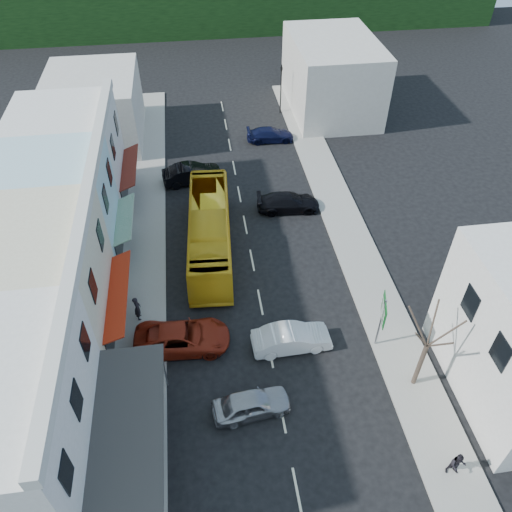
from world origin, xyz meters
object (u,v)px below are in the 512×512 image
at_px(bus, 210,232).
at_px(pedestrian_left, 137,308).
at_px(direction_sign, 380,324).
at_px(traffic_signal, 281,90).
at_px(car_red, 182,338).
at_px(street_tree, 427,346).
at_px(pedestrian_right, 458,464).
at_px(car_silver, 252,404).
at_px(car_white, 291,339).

bearing_deg(bus, pedestrian_left, -125.48).
bearing_deg(direction_sign, traffic_signal, 106.04).
xyz_separation_m(car_red, traffic_signal, (10.80, 28.57, 1.79)).
bearing_deg(bus, street_tree, -47.64).
xyz_separation_m(street_tree, traffic_signal, (-1.69, 32.93, -0.88)).
bearing_deg(pedestrian_left, pedestrian_right, -136.20).
height_order(pedestrian_right, street_tree, street_tree).
xyz_separation_m(bus, pedestrian_left, (-4.86, -5.99, -0.55)).
bearing_deg(pedestrian_right, pedestrian_left, 152.92).
bearing_deg(street_tree, bus, 128.78).
relative_size(car_silver, traffic_signal, 0.88).
xyz_separation_m(bus, pedestrian_right, (10.29, -17.81, -0.55)).
distance_m(car_silver, car_red, 5.90).
bearing_deg(traffic_signal, car_white, 60.55).
xyz_separation_m(bus, car_red, (-2.24, -8.40, -0.85)).
relative_size(street_tree, traffic_signal, 1.36).
xyz_separation_m(bus, traffic_signal, (8.56, 20.17, 0.94)).
bearing_deg(street_tree, pedestrian_left, 155.85).
xyz_separation_m(bus, street_tree, (10.25, -12.76, 1.82)).
distance_m(bus, street_tree, 16.47).
relative_size(bus, car_white, 2.64).
bearing_deg(bus, direction_sign, -44.16).
distance_m(bus, car_silver, 13.28).
bearing_deg(pedestrian_left, street_tree, -122.39).
bearing_deg(car_white, traffic_signal, -11.04).
distance_m(pedestrian_left, direction_sign, 14.43).
xyz_separation_m(bus, car_silver, (1.20, -13.20, -0.85)).
bearing_deg(car_white, street_tree, -121.19).
distance_m(car_silver, car_white, 4.80).
xyz_separation_m(pedestrian_right, street_tree, (-0.04, 5.05, 2.37)).
bearing_deg(street_tree, car_silver, -177.22).
height_order(pedestrian_right, traffic_signal, traffic_signal).
xyz_separation_m(car_white, pedestrian_right, (6.25, -8.47, 0.30)).
height_order(car_silver, street_tree, street_tree).
bearing_deg(bus, pedestrian_right, -56.39).
bearing_deg(car_white, direction_sign, -98.82).
bearing_deg(traffic_signal, pedestrian_right, 71.86).
relative_size(car_red, pedestrian_right, 2.71).
distance_m(car_white, pedestrian_left, 9.52).
height_order(bus, street_tree, street_tree).
xyz_separation_m(car_silver, car_red, (-3.43, 4.80, 0.00)).
bearing_deg(car_white, pedestrian_left, 67.01).
distance_m(bus, direction_sign, 13.39).
distance_m(pedestrian_left, pedestrian_right, 19.22).
distance_m(direction_sign, traffic_signal, 30.08).
xyz_separation_m(car_white, street_tree, (6.20, -3.42, 2.67)).
xyz_separation_m(car_silver, pedestrian_left, (-6.05, 7.21, 0.30)).
bearing_deg(street_tree, pedestrian_right, -89.52).
bearing_deg(car_silver, direction_sign, -73.65).
height_order(car_white, pedestrian_left, pedestrian_left).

